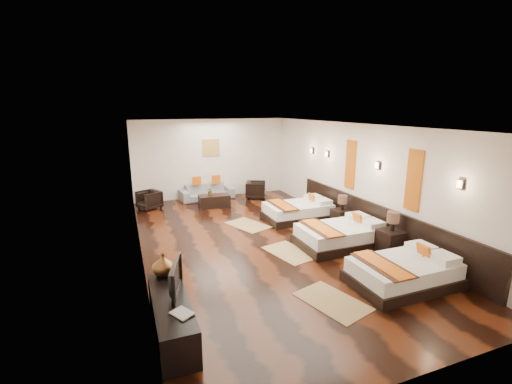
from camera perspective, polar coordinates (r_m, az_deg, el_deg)
name	(u,v)px	position (r m, az deg, el deg)	size (l,w,h in m)	color
floor	(260,242)	(8.55, 0.69, -8.17)	(5.50, 9.50, 0.01)	black
ceiling	(260,125)	(7.94, 0.74, 10.91)	(5.50, 9.50, 0.01)	white
back_wall	(211,159)	(12.60, -7.38, 5.48)	(5.50, 0.01, 2.80)	silver
left_wall	(137,196)	(7.58, -18.97, -0.70)	(0.01, 9.50, 2.80)	silver
right_wall	(357,178)	(9.49, 16.34, 2.30)	(0.01, 9.50, 2.80)	silver
headboard_panel	(373,221)	(9.09, 18.77, -4.56)	(0.08, 6.60, 0.90)	black
bed_near	(404,272)	(7.08, 23.19, -12.01)	(1.91, 1.20, 0.73)	black
bed_mid	(341,235)	(8.48, 13.80, -6.90)	(1.99, 1.25, 0.76)	black
bed_far	(299,211)	(10.19, 7.02, -3.12)	(1.93, 1.21, 0.74)	black
nightstand_a	(391,239)	(8.31, 21.36, -7.28)	(0.50, 0.50, 0.99)	black
nightstand_b	(342,216)	(9.70, 13.91, -3.91)	(0.46, 0.46, 0.91)	black
jute_mat_near	(332,301)	(6.27, 12.43, -17.18)	(0.75, 1.20, 0.01)	#997D4E
jute_mat_mid	(290,252)	(7.98, 5.57, -9.86)	(0.75, 1.20, 0.01)	#997D4E
jute_mat_far	(248,225)	(9.69, -1.36, -5.45)	(0.75, 1.20, 0.01)	#997D4E
tv_console	(172,316)	(5.43, -13.74, -19.25)	(0.50, 1.80, 0.55)	black
tv	(171,278)	(5.34, -13.78, -13.57)	(0.81, 0.11, 0.47)	black
book	(176,317)	(4.86, -13.11, -19.46)	(0.22, 0.29, 0.03)	black
figurine	(163,265)	(5.88, -15.03, -11.48)	(0.36, 0.36, 0.37)	brown
sofa	(207,192)	(12.44, -8.10, 0.06)	(1.88, 0.73, 0.55)	gray
armchair_left	(149,200)	(11.65, -17.19, -1.25)	(0.64, 0.66, 0.60)	black
armchair_right	(256,190)	(12.42, -0.04, 0.35)	(0.66, 0.68, 0.62)	black
coffee_table	(214,201)	(11.47, -6.89, -1.46)	(1.00, 0.50, 0.40)	black
table_plant	(210,191)	(11.43, -7.55, 0.17)	(0.23, 0.20, 0.26)	#266321
orange_panel_a	(414,180)	(8.02, 24.55, 1.76)	(0.04, 0.40, 1.30)	#D86014
orange_panel_b	(350,165)	(9.66, 15.29, 4.38)	(0.04, 0.40, 1.30)	#D86014
sconce_near	(461,184)	(7.27, 30.65, 1.14)	(0.07, 0.12, 0.18)	black
sconce_mid	(378,165)	(8.77, 19.45, 4.16)	(0.07, 0.12, 0.18)	black
sconce_far	(327,154)	(10.52, 11.70, 6.14)	(0.07, 0.12, 0.18)	black
sconce_lounge	(312,151)	(11.28, 9.22, 6.75)	(0.07, 0.12, 0.18)	black
gold_artwork	(211,148)	(12.53, -7.41, 7.27)	(0.60, 0.04, 0.60)	#AD873F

